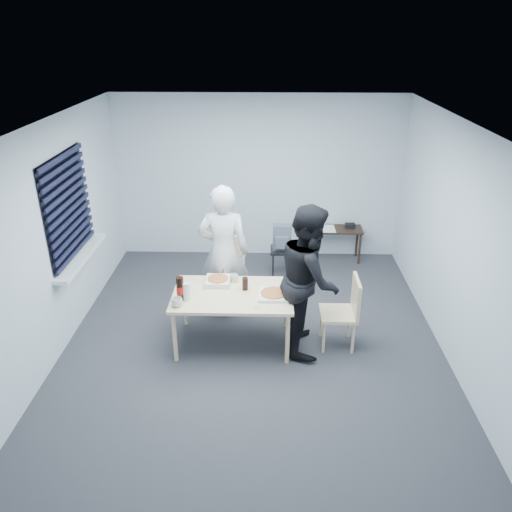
{
  "coord_description": "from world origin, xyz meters",
  "views": [
    {
      "loc": [
        0.17,
        -5.16,
        3.52
      ],
      "look_at": [
        0.03,
        0.1,
        1.06
      ],
      "focal_mm": 35.0,
      "sensor_mm": 36.0,
      "label": 1
    }
  ],
  "objects_px": {
    "stool": "(282,256)",
    "mug_a": "(177,302)",
    "person_white": "(224,252)",
    "backpack": "(282,238)",
    "soda_bottle": "(180,289)",
    "chair_far": "(229,264)",
    "side_table": "(336,233)",
    "dining_table": "(233,298)",
    "mug_b": "(234,278)",
    "chair_right": "(346,308)",
    "person_black": "(309,279)"
  },
  "relations": [
    {
      "from": "dining_table",
      "to": "mug_b",
      "type": "relative_size",
      "value": 13.92
    },
    {
      "from": "side_table",
      "to": "backpack",
      "type": "relative_size",
      "value": 2.16
    },
    {
      "from": "person_white",
      "to": "mug_a",
      "type": "distance_m",
      "value": 1.1
    },
    {
      "from": "person_black",
      "to": "mug_a",
      "type": "relative_size",
      "value": 14.39
    },
    {
      "from": "person_black",
      "to": "backpack",
      "type": "relative_size",
      "value": 4.62
    },
    {
      "from": "chair_right",
      "to": "backpack",
      "type": "xyz_separation_m",
      "value": [
        -0.71,
        1.75,
        0.14
      ]
    },
    {
      "from": "stool",
      "to": "side_table",
      "type": "bearing_deg",
      "value": 36.29
    },
    {
      "from": "backpack",
      "to": "soda_bottle",
      "type": "height_order",
      "value": "soda_bottle"
    },
    {
      "from": "dining_table",
      "to": "side_table",
      "type": "distance_m",
      "value": 2.82
    },
    {
      "from": "backpack",
      "to": "soda_bottle",
      "type": "distance_m",
      "value": 2.23
    },
    {
      "from": "dining_table",
      "to": "person_white",
      "type": "height_order",
      "value": "person_white"
    },
    {
      "from": "person_black",
      "to": "side_table",
      "type": "relative_size",
      "value": 2.14
    },
    {
      "from": "backpack",
      "to": "mug_b",
      "type": "xyz_separation_m",
      "value": [
        -0.61,
        -1.43,
        0.07
      ]
    },
    {
      "from": "person_black",
      "to": "chair_right",
      "type": "bearing_deg",
      "value": -90.79
    },
    {
      "from": "mug_a",
      "to": "mug_b",
      "type": "relative_size",
      "value": 1.23
    },
    {
      "from": "stool",
      "to": "mug_a",
      "type": "height_order",
      "value": "mug_a"
    },
    {
      "from": "stool",
      "to": "mug_a",
      "type": "relative_size",
      "value": 3.8
    },
    {
      "from": "stool",
      "to": "mug_a",
      "type": "xyz_separation_m",
      "value": [
        -1.2,
        -2.04,
        0.37
      ]
    },
    {
      "from": "chair_far",
      "to": "mug_b",
      "type": "bearing_deg",
      "value": -81.17
    },
    {
      "from": "chair_right",
      "to": "stool",
      "type": "distance_m",
      "value": 1.9
    },
    {
      "from": "person_white",
      "to": "mug_a",
      "type": "relative_size",
      "value": 14.39
    },
    {
      "from": "chair_far",
      "to": "chair_right",
      "type": "distance_m",
      "value": 1.84
    },
    {
      "from": "side_table",
      "to": "dining_table",
      "type": "bearing_deg",
      "value": -121.98
    },
    {
      "from": "mug_b",
      "to": "dining_table",
      "type": "bearing_deg",
      "value": -89.46
    },
    {
      "from": "dining_table",
      "to": "person_black",
      "type": "xyz_separation_m",
      "value": [
        0.88,
        -0.01,
        0.27
      ]
    },
    {
      "from": "chair_far",
      "to": "side_table",
      "type": "height_order",
      "value": "chair_far"
    },
    {
      "from": "stool",
      "to": "soda_bottle",
      "type": "height_order",
      "value": "soda_bottle"
    },
    {
      "from": "chair_right",
      "to": "stool",
      "type": "xyz_separation_m",
      "value": [
        -0.71,
        1.76,
        -0.16
      ]
    },
    {
      "from": "person_white",
      "to": "person_black",
      "type": "bearing_deg",
      "value": 145.71
    },
    {
      "from": "stool",
      "to": "mug_b",
      "type": "height_order",
      "value": "mug_b"
    },
    {
      "from": "backpack",
      "to": "mug_a",
      "type": "distance_m",
      "value": 2.36
    },
    {
      "from": "side_table",
      "to": "backpack",
      "type": "xyz_separation_m",
      "value": [
        -0.88,
        -0.66,
        0.18
      ]
    },
    {
      "from": "chair_far",
      "to": "mug_b",
      "type": "xyz_separation_m",
      "value": [
        0.13,
        -0.82,
        0.21
      ]
    },
    {
      "from": "stool",
      "to": "mug_b",
      "type": "distance_m",
      "value": 1.61
    },
    {
      "from": "stool",
      "to": "mug_a",
      "type": "distance_m",
      "value": 2.4
    },
    {
      "from": "backpack",
      "to": "mug_b",
      "type": "height_order",
      "value": "backpack"
    },
    {
      "from": "chair_far",
      "to": "chair_right",
      "type": "relative_size",
      "value": 1.0
    },
    {
      "from": "person_white",
      "to": "soda_bottle",
      "type": "distance_m",
      "value": 0.95
    },
    {
      "from": "chair_far",
      "to": "soda_bottle",
      "type": "xyz_separation_m",
      "value": [
        -0.45,
        -1.27,
        0.3
      ]
    },
    {
      "from": "person_white",
      "to": "soda_bottle",
      "type": "relative_size",
      "value": 6.29
    },
    {
      "from": "side_table",
      "to": "mug_b",
      "type": "distance_m",
      "value": 2.59
    },
    {
      "from": "chair_far",
      "to": "soda_bottle",
      "type": "relative_size",
      "value": 3.16
    },
    {
      "from": "person_white",
      "to": "backpack",
      "type": "distance_m",
      "value": 1.31
    },
    {
      "from": "person_black",
      "to": "mug_b",
      "type": "bearing_deg",
      "value": 70.85
    },
    {
      "from": "chair_right",
      "to": "backpack",
      "type": "distance_m",
      "value": 1.89
    },
    {
      "from": "side_table",
      "to": "mug_a",
      "type": "xyz_separation_m",
      "value": [
        -2.09,
        -2.69,
        0.26
      ]
    },
    {
      "from": "chair_right",
      "to": "person_black",
      "type": "bearing_deg",
      "value": 179.21
    },
    {
      "from": "mug_a",
      "to": "mug_b",
      "type": "xyz_separation_m",
      "value": [
        0.59,
        0.6,
        -0.0
      ]
    },
    {
      "from": "mug_a",
      "to": "soda_bottle",
      "type": "distance_m",
      "value": 0.17
    },
    {
      "from": "soda_bottle",
      "to": "stool",
      "type": "bearing_deg",
      "value": 57.98
    }
  ]
}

